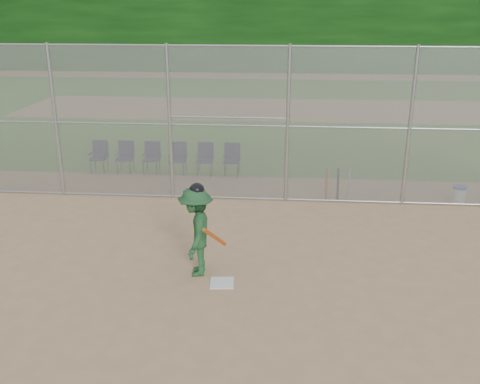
# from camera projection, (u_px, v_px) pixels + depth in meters

# --- Properties ---
(ground) EXTENTS (100.00, 100.00, 0.00)m
(ground) POSITION_uv_depth(u_px,v_px,m) (229.00, 297.00, 9.44)
(ground) COLOR tan
(ground) RESTS_ON ground
(grass_strip) EXTENTS (100.00, 100.00, 0.00)m
(grass_strip) POSITION_uv_depth(u_px,v_px,m) (265.00, 109.00, 26.36)
(grass_strip) COLOR #30681F
(grass_strip) RESTS_ON ground
(dirt_patch_far) EXTENTS (24.00, 24.00, 0.00)m
(dirt_patch_far) POSITION_uv_depth(u_px,v_px,m) (265.00, 109.00, 26.35)
(dirt_patch_far) COLOR tan
(dirt_patch_far) RESTS_ON ground
(backstop_fence) EXTENTS (16.09, 0.09, 4.00)m
(backstop_fence) POSITION_uv_depth(u_px,v_px,m) (248.00, 123.00, 13.45)
(backstop_fence) COLOR gray
(backstop_fence) RESTS_ON ground
(home_plate) EXTENTS (0.47, 0.47, 0.02)m
(home_plate) POSITION_uv_depth(u_px,v_px,m) (222.00, 283.00, 9.91)
(home_plate) COLOR silver
(home_plate) RESTS_ON ground
(batter_at_plate) EXTENTS (0.93, 1.31, 1.83)m
(batter_at_plate) POSITION_uv_depth(u_px,v_px,m) (196.00, 231.00, 10.01)
(batter_at_plate) COLOR #1E4B27
(batter_at_plate) RESTS_ON ground
(water_cooler) EXTENTS (0.35, 0.35, 0.44)m
(water_cooler) POSITION_uv_depth(u_px,v_px,m) (459.00, 194.00, 13.89)
(water_cooler) COLOR white
(water_cooler) RESTS_ON ground
(spare_bats) EXTENTS (0.66, 0.27, 0.85)m
(spare_bats) POSITION_uv_depth(u_px,v_px,m) (338.00, 184.00, 14.04)
(spare_bats) COLOR #D84C14
(spare_bats) RESTS_ON ground
(chair_0) EXTENTS (0.54, 0.52, 0.96)m
(chair_0) POSITION_uv_depth(u_px,v_px,m) (99.00, 157.00, 16.29)
(chair_0) COLOR #10143D
(chair_0) RESTS_ON ground
(chair_1) EXTENTS (0.54, 0.52, 0.96)m
(chair_1) POSITION_uv_depth(u_px,v_px,m) (125.00, 158.00, 16.23)
(chair_1) COLOR #10143D
(chair_1) RESTS_ON ground
(chair_2) EXTENTS (0.54, 0.52, 0.96)m
(chair_2) POSITION_uv_depth(u_px,v_px,m) (151.00, 158.00, 16.17)
(chair_2) COLOR #10143D
(chair_2) RESTS_ON ground
(chair_3) EXTENTS (0.54, 0.52, 0.96)m
(chair_3) POSITION_uv_depth(u_px,v_px,m) (178.00, 159.00, 16.11)
(chair_3) COLOR #10143D
(chair_3) RESTS_ON ground
(chair_4) EXTENTS (0.54, 0.52, 0.96)m
(chair_4) POSITION_uv_depth(u_px,v_px,m) (205.00, 160.00, 16.04)
(chair_4) COLOR #10143D
(chair_4) RESTS_ON ground
(chair_5) EXTENTS (0.54, 0.52, 0.96)m
(chair_5) POSITION_uv_depth(u_px,v_px,m) (232.00, 160.00, 15.98)
(chair_5) COLOR #10143D
(chair_5) RESTS_ON ground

